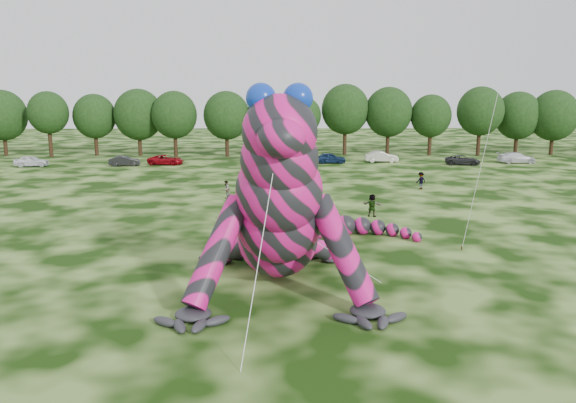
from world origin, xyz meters
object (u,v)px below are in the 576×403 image
Objects in this scene: tree_15 at (553,123)px; tree_2 at (3,123)px; tree_5 at (139,122)px; tree_14 at (517,123)px; tree_8 at (267,126)px; tree_7 at (227,124)px; tree_4 at (95,125)px; spectator_0 at (245,195)px; tree_11 at (388,121)px; car_6 at (463,160)px; tree_6 at (175,124)px; tree_3 at (49,124)px; car_4 at (330,158)px; car_1 at (125,161)px; tree_9 at (303,126)px; tree_10 at (345,120)px; car_2 at (166,160)px; spectator_5 at (372,205)px; car_3 at (268,158)px; car_7 at (517,158)px; tree_12 at (431,125)px; inflatable_gecko at (277,180)px; car_5 at (382,157)px; spectator_1 at (226,189)px; spectator_2 at (421,181)px; tree_13 at (480,121)px.

tree_2 is at bearing 179.30° from tree_15.
tree_5 is 1.04× the size of tree_14.
tree_7 is at bearing -178.22° from tree_8.
tree_4 reaches higher than spectator_0.
tree_11 is (23.87, 1.39, 0.30)m from tree_7.
tree_2 reaches higher than car_6.
car_6 is (38.86, -10.17, -4.12)m from tree_6.
tree_7 is at bearing -0.59° from tree_3.
car_6 is (17.09, -2.08, -0.08)m from car_4.
tree_3 is at bearing -178.70° from tree_11.
car_1 is at bearing -86.52° from tree_5.
tree_11 is at bearing 176.71° from spectator_0.
tree_9 is (36.78, 0.28, -0.38)m from tree_3.
tree_10 reaches higher than car_2.
tree_7 is at bearing -176.67° from tree_11.
tree_6 reaches higher than spectator_5.
car_3 is at bearing -168.71° from tree_15.
spectator_5 is (-24.87, -31.69, 0.16)m from car_7.
tree_12 is (18.95, 0.39, 0.15)m from tree_9.
tree_8 is 4.89× the size of spectator_0.
tree_5 is 1.09× the size of tree_12.
inflatable_gecko is 2.09× the size of tree_3.
car_2 is at bearing 106.67° from inflatable_gecko.
tree_10 is 32.45m from car_1.
tree_2 is at bearing 80.07° from car_3.
tree_12 is 2.04× the size of car_5.
tree_8 is 0.93× the size of tree_15.
tree_10 is 26.07m from tree_14.
spectator_0 is (-39.18, -37.89, -3.79)m from tree_14.
spectator_1 is at bearing -85.63° from tree_7.
car_6 is at bearing -18.14° from tree_7.
tree_5 is 0.97× the size of tree_11.
spectator_2 is (-22.39, -30.36, -3.85)m from tree_14.
tree_15 reaches higher than tree_7.
tree_8 reaches higher than tree_9.
tree_6 reaches higher than car_2.
car_6 is at bearing -13.46° from tree_4.
tree_3 is at bearing -177.99° from tree_10.
tree_13 is at bearing -1.49° from tree_5.
tree_9 is (5.28, 0.36, -0.13)m from tree_8.
tree_6 is (-14.39, 53.38, -0.18)m from inflatable_gecko.
tree_4 is at bearing 22.31° from car_1.
tree_10 is at bearing -0.21° from tree_4.
tree_2 is 13.38m from tree_4.
car_1 is 0.95× the size of car_4.
car_5 is at bearing -83.74° from car_4.
spectator_0 is at bearing -71.73° from tree_6.
spectator_1 is (28.13, -32.90, -3.92)m from tree_3.
tree_4 is at bearing 179.21° from tree_15.
tree_11 is (36.91, -0.24, 0.14)m from tree_5.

